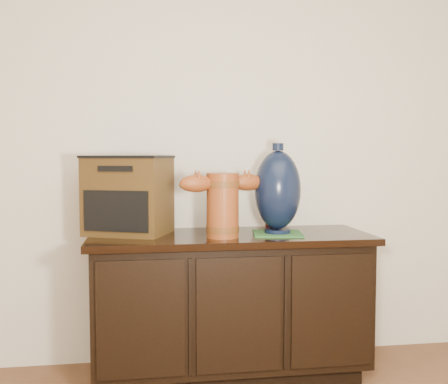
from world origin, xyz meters
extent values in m
plane|color=silver|center=(0.00, 2.50, 1.30)|extent=(4.50, 0.00, 4.50)
cube|color=black|center=(0.00, 2.23, 0.04)|extent=(1.29, 0.45, 0.08)
cube|color=black|center=(0.00, 2.23, 0.40)|extent=(1.40, 0.50, 0.64)
cube|color=black|center=(0.00, 2.23, 0.74)|extent=(1.46, 0.56, 0.03)
cube|color=black|center=(-0.47, 1.97, 0.40)|extent=(0.41, 0.01, 0.56)
cube|color=black|center=(0.00, 1.97, 0.40)|extent=(0.41, 0.01, 0.56)
cube|color=black|center=(0.47, 1.97, 0.40)|extent=(0.41, 0.01, 0.56)
cylinder|color=#92431A|center=(-0.06, 2.12, 0.92)|extent=(0.20, 0.20, 0.32)
cylinder|color=#3C1C0B|center=(-0.06, 2.12, 0.80)|extent=(0.20, 0.20, 0.03)
cylinder|color=#3C1C0B|center=(-0.06, 2.12, 1.02)|extent=(0.20, 0.20, 0.03)
ellipsoid|color=#92431A|center=(-0.19, 2.09, 1.03)|extent=(0.19, 0.12, 0.09)
ellipsoid|color=#92431A|center=(0.08, 2.16, 1.03)|extent=(0.19, 0.12, 0.09)
cube|color=#442D11|center=(-0.53, 2.32, 0.95)|extent=(0.49, 0.44, 0.40)
cube|color=black|center=(-0.58, 2.17, 0.89)|extent=(0.32, 0.13, 0.20)
cube|color=black|center=(-0.53, 2.32, 1.16)|extent=(0.50, 0.45, 0.01)
cube|color=#2C602B|center=(0.24, 2.19, 0.76)|extent=(0.29, 0.29, 0.01)
cylinder|color=black|center=(0.24, 2.19, 0.77)|extent=(0.13, 0.13, 0.02)
ellipsoid|color=black|center=(0.24, 2.19, 0.99)|extent=(0.28, 0.28, 0.41)
cylinder|color=black|center=(0.24, 2.19, 1.21)|extent=(0.06, 0.06, 0.04)
cylinder|color=#590F0F|center=(0.24, 2.31, 0.84)|extent=(0.06, 0.06, 0.16)
cylinder|color=silver|center=(0.24, 2.31, 0.93)|extent=(0.06, 0.06, 0.03)
camera|label=1|loc=(-0.44, -0.46, 1.17)|focal=42.00mm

